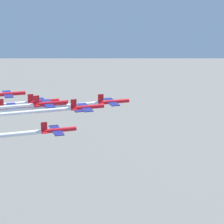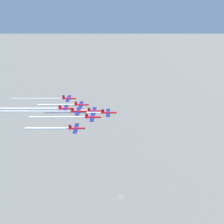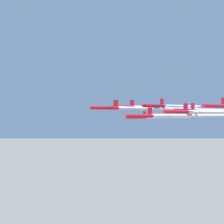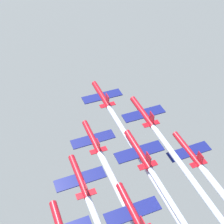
% 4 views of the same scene
% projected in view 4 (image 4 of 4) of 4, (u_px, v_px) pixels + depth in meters
% --- Properties ---
extents(jet_0, '(9.76, 9.60, 3.51)m').
position_uv_depth(jet_0, '(102.00, 95.00, 76.02)').
color(jet_0, red).
extents(jet_1, '(9.76, 9.60, 3.51)m').
position_uv_depth(jet_1, '(93.00, 138.00, 68.81)').
color(jet_1, red).
extents(jet_2, '(9.76, 9.60, 3.51)m').
position_uv_depth(jet_2, '(143.00, 113.00, 69.96)').
color(jet_2, red).
extents(jet_3, '(9.76, 9.60, 3.51)m').
position_uv_depth(jet_3, '(80.00, 178.00, 58.86)').
color(jet_3, red).
extents(jet_4, '(9.76, 9.60, 3.51)m').
position_uv_depth(jet_4, '(139.00, 151.00, 60.64)').
color(jet_4, red).
extents(jet_5, '(9.76, 9.60, 3.51)m').
position_uv_depth(jet_5, '(188.00, 150.00, 67.25)').
color(jet_5, red).
extents(jet_7, '(9.76, 9.60, 3.51)m').
position_uv_depth(jet_7, '(132.00, 210.00, 52.81)').
color(jet_7, red).
extents(smoke_trail_0, '(33.23, 23.62, 1.11)m').
position_uv_depth(smoke_trail_0, '(147.00, 170.00, 58.63)').
color(smoke_trail_0, white).
extents(smoke_trail_2, '(30.97, 22.05, 1.13)m').
position_uv_depth(smoke_trail_2, '(203.00, 195.00, 53.54)').
color(smoke_trail_2, white).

